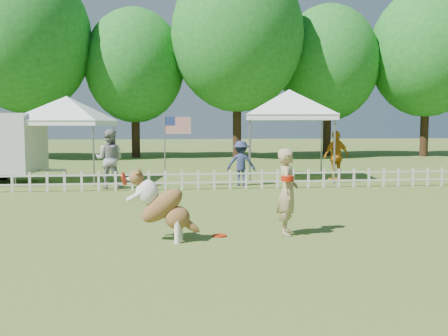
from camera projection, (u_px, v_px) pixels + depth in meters
name	position (u px, v px, depth m)	size (l,w,h in m)	color
ground	(240.00, 242.00, 8.49)	(120.00, 120.00, 0.00)	#3C5A1C
picket_fence	(206.00, 180.00, 15.39)	(22.00, 0.08, 0.60)	silver
handler	(287.00, 192.00, 9.02)	(0.57, 0.38, 1.57)	tan
dog	(163.00, 206.00, 8.51)	(1.20, 0.40, 1.24)	brown
frisbee_on_turf	(219.00, 236.00, 8.96)	(0.26, 0.26, 0.02)	red
canopy_tent_left	(68.00, 140.00, 17.32)	(2.82, 2.82, 2.92)	white
canopy_tent_right	(289.00, 135.00, 18.27)	(3.10, 3.10, 3.20)	white
flag_pole	(165.00, 152.00, 15.66)	(0.88, 0.09, 2.29)	gray
spectator_a	(110.00, 159.00, 15.58)	(0.90, 0.70, 1.85)	#959499
spectator_b	(241.00, 163.00, 16.36)	(0.95, 0.55, 1.47)	navy
spectator_c	(336.00, 156.00, 17.54)	(1.05, 0.44, 1.79)	orange
tree_left	(26.00, 54.00, 28.17)	(7.40, 7.40, 12.00)	#1C641E
tree_center_left	(135.00, 76.00, 29.97)	(6.00, 6.00, 9.80)	#1C641E
tree_center_right	(237.00, 51.00, 29.07)	(7.60, 7.60, 12.60)	#1C641E
tree_right	(328.00, 74.00, 31.36)	(6.20, 6.20, 10.40)	#1C641E
tree_far_right	(427.00, 65.00, 31.03)	(7.00, 7.00, 11.40)	#1C641E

